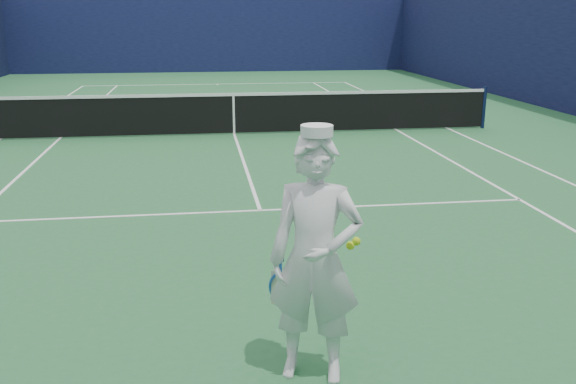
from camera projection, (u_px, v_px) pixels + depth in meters
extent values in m
plane|color=#256134|center=(234.00, 134.00, 15.66)|extent=(80.00, 80.00, 0.00)
cube|color=white|center=(217.00, 84.00, 27.00)|extent=(11.03, 0.06, 0.01)
cube|color=white|center=(449.00, 129.00, 16.40)|extent=(0.06, 23.83, 0.01)
cube|color=white|center=(60.00, 139.00, 15.10)|extent=(0.06, 23.77, 0.01)
cube|color=white|center=(397.00, 130.00, 16.22)|extent=(0.06, 23.77, 0.01)
cube|color=white|center=(223.00, 101.00, 21.77)|extent=(8.23, 0.06, 0.01)
cube|color=white|center=(260.00, 210.00, 9.56)|extent=(8.23, 0.06, 0.01)
cube|color=white|center=(234.00, 134.00, 15.66)|extent=(0.06, 12.80, 0.01)
cube|color=white|center=(217.00, 84.00, 26.86)|extent=(0.06, 0.30, 0.01)
cube|color=#10143C|center=(212.00, 32.00, 32.31)|extent=(20.12, 0.12, 4.00)
cylinder|color=#141E4C|center=(484.00, 107.00, 16.39)|extent=(0.09, 0.09, 1.07)
cube|color=black|center=(234.00, 114.00, 15.53)|extent=(12.79, 0.02, 0.92)
cube|color=white|center=(233.00, 95.00, 15.40)|extent=(12.79, 0.04, 0.07)
cube|color=white|center=(234.00, 115.00, 15.54)|extent=(0.05, 0.03, 0.94)
imported|color=white|center=(315.00, 260.00, 4.95)|extent=(0.83, 0.67, 1.98)
cylinder|color=white|center=(317.00, 131.00, 4.68)|extent=(0.24, 0.24, 0.08)
cube|color=white|center=(319.00, 131.00, 4.81)|extent=(0.20, 0.15, 0.02)
cylinder|color=navy|center=(281.00, 250.00, 5.06)|extent=(0.06, 0.10, 0.22)
cube|color=blue|center=(281.00, 268.00, 5.16)|extent=(0.03, 0.03, 0.14)
torus|color=blue|center=(284.00, 288.00, 5.27)|extent=(0.31, 0.18, 0.29)
cube|color=beige|center=(284.00, 288.00, 5.27)|extent=(0.21, 0.07, 0.30)
sphere|color=#BBD918|center=(350.00, 245.00, 4.97)|extent=(0.07, 0.07, 0.07)
sphere|color=#BBD918|center=(356.00, 241.00, 4.98)|extent=(0.07, 0.07, 0.07)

